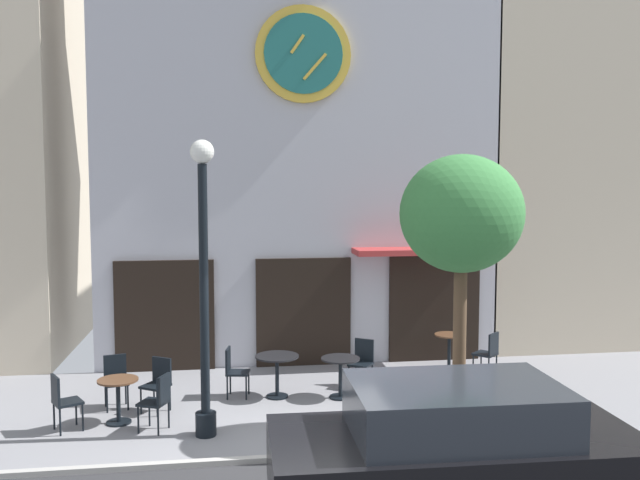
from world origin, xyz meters
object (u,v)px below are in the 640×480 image
at_px(street_lamp, 204,288).
at_px(cafe_chair_left_end, 233,368).
at_px(cafe_chair_near_tree, 158,398).
at_px(parked_car_black, 455,450).
at_px(cafe_chair_under_awning, 489,351).
at_px(cafe_chair_facing_wall, 116,377).
at_px(cafe_chair_right_end, 62,398).
at_px(cafe_table_rightmost, 277,366).
at_px(cafe_table_center_left, 449,346).
at_px(street_tree, 462,216).
at_px(cafe_table_leftmost, 340,370).
at_px(cafe_chair_near_lamp, 158,380).
at_px(cafe_chair_corner, 362,359).
at_px(cafe_table_center_right, 118,393).

relative_size(street_lamp, cafe_chair_left_end, 5.01).
xyz_separation_m(cafe_chair_near_tree, parked_car_black, (3.67, -3.17, 0.23)).
bearing_deg(cafe_chair_under_awning, cafe_chair_facing_wall, -173.39).
bearing_deg(street_lamp, cafe_chair_right_end, 167.55).
bearing_deg(cafe_chair_right_end, cafe_table_rightmost, 19.32).
bearing_deg(cafe_chair_facing_wall, cafe_table_center_left, 12.62).
height_order(street_tree, cafe_table_center_left, street_tree).
relative_size(cafe_table_rightmost, cafe_chair_facing_wall, 0.88).
bearing_deg(cafe_chair_facing_wall, cafe_table_leftmost, -0.98).
bearing_deg(cafe_chair_right_end, cafe_chair_near_lamp, 29.18).
bearing_deg(cafe_chair_under_awning, street_tree, -120.18).
bearing_deg(cafe_chair_near_tree, cafe_chair_right_end, 172.05).
xyz_separation_m(cafe_chair_facing_wall, cafe_chair_near_lamp, (0.75, -0.30, 0.00)).
bearing_deg(cafe_chair_facing_wall, parked_car_black, -44.56).
bearing_deg(cafe_chair_corner, cafe_table_center_right, -162.27).
distance_m(street_tree, cafe_chair_near_lamp, 5.75).
bearing_deg(cafe_chair_corner, street_lamp, -143.84).
xyz_separation_m(street_tree, cafe_chair_near_lamp, (-4.65, 1.82, -2.84)).
xyz_separation_m(street_lamp, cafe_chair_corner, (2.89, 2.11, -1.76)).
relative_size(street_tree, cafe_table_rightmost, 5.44).
distance_m(street_lamp, cafe_chair_facing_wall, 2.83).
height_order(cafe_chair_facing_wall, cafe_chair_near_lamp, same).
bearing_deg(cafe_chair_under_awning, cafe_table_center_right, -166.69).
bearing_deg(cafe_table_rightmost, cafe_chair_corner, 14.17).
distance_m(street_lamp, cafe_table_rightmost, 2.71).
bearing_deg(street_lamp, cafe_chair_left_end, 76.17).
relative_size(street_lamp, cafe_table_center_left, 6.08).
height_order(cafe_table_leftmost, parked_car_black, parked_car_black).
bearing_deg(cafe_chair_near_lamp, street_tree, -21.36).
bearing_deg(cafe_chair_near_lamp, cafe_table_center_right, -138.15).
height_order(cafe_table_rightmost, cafe_table_leftmost, cafe_table_rightmost).
bearing_deg(cafe_table_center_right, street_tree, -13.90).
relative_size(cafe_table_center_left, cafe_chair_left_end, 0.82).
height_order(cafe_chair_left_end, cafe_chair_near_tree, same).
bearing_deg(cafe_chair_right_end, cafe_chair_under_awning, 13.74).
relative_size(cafe_table_leftmost, cafe_chair_corner, 0.82).
distance_m(cafe_table_center_left, cafe_chair_right_end, 7.58).
distance_m(cafe_chair_right_end, cafe_chair_near_tree, 1.49).
xyz_separation_m(cafe_chair_left_end, cafe_chair_facing_wall, (-2.02, -0.26, 0.00)).
height_order(cafe_table_leftmost, cafe_chair_facing_wall, cafe_chair_facing_wall).
height_order(cafe_chair_near_lamp, cafe_chair_under_awning, same).
distance_m(cafe_table_leftmost, cafe_chair_facing_wall, 3.93).
height_order(cafe_table_leftmost, cafe_chair_near_tree, cafe_chair_near_tree).
distance_m(cafe_chair_left_end, cafe_chair_facing_wall, 2.04).
xyz_separation_m(cafe_table_center_right, cafe_chair_near_lamp, (0.58, 0.52, 0.04)).
height_order(street_tree, cafe_chair_near_tree, street_tree).
relative_size(cafe_chair_facing_wall, cafe_chair_corner, 1.00).
distance_m(street_lamp, parked_car_black, 4.39).
bearing_deg(cafe_table_rightmost, cafe_table_leftmost, -10.21).
bearing_deg(cafe_chair_left_end, cafe_chair_near_lamp, -156.30).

